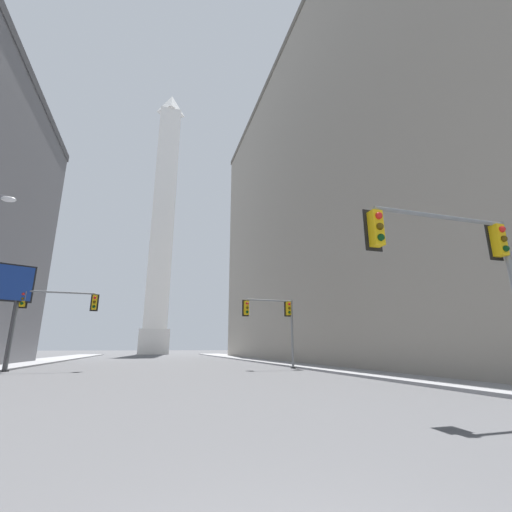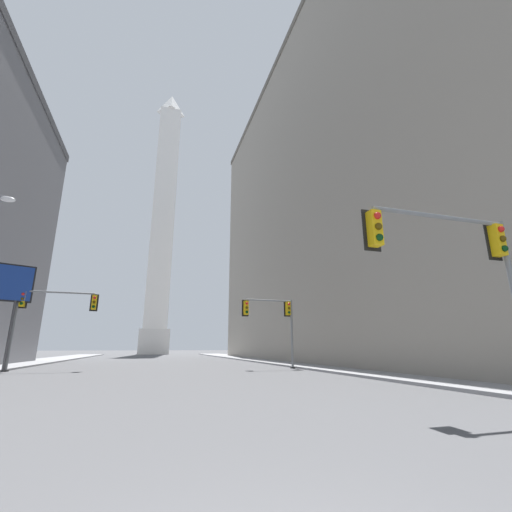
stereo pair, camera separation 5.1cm
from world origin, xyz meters
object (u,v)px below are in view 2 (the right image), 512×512
object	(u,v)px
obelisk	(163,217)
traffic_light_near_right	(465,256)
traffic_light_mid_left	(45,309)
traffic_light_mid_right	(275,316)

from	to	relation	value
obelisk	traffic_light_near_right	size ratio (longest dim) A/B	12.52
obelisk	traffic_light_near_right	xyz separation A→B (m)	(8.67, -80.79, -30.83)
obelisk	traffic_light_mid_left	size ratio (longest dim) A/B	12.76
traffic_light_mid_left	traffic_light_mid_right	bearing A→B (deg)	-7.62
traffic_light_mid_right	obelisk	bearing A→B (deg)	98.01
traffic_light_near_right	obelisk	bearing A→B (deg)	96.13
obelisk	traffic_light_near_right	bearing A→B (deg)	-83.87
traffic_light_mid_right	traffic_light_near_right	bearing A→B (deg)	-90.35
obelisk	traffic_light_near_right	world-z (taller)	obelisk
traffic_light_mid_left	traffic_light_mid_right	world-z (taller)	traffic_light_mid_left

